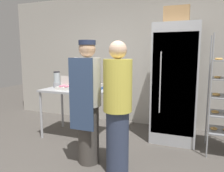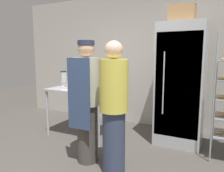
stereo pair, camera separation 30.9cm
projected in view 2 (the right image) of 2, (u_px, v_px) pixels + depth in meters
name	position (u px, v px, depth m)	size (l,w,h in m)	color
back_wall	(150.00, 60.00, 4.53)	(6.40, 0.12, 2.74)	#B7B2A8
refrigerator	(181.00, 84.00, 3.63)	(0.73, 0.76, 1.98)	#ADAFB5
prep_counter	(82.00, 93.00, 3.98)	(1.16, 0.74, 0.87)	#ADAFB5
donut_box	(71.00, 86.00, 3.91)	(0.29, 0.19, 0.23)	silver
blender_pitcher	(64.00, 80.00, 4.19)	(0.14, 0.14, 0.30)	#99999E
binder_stack	(98.00, 86.00, 3.87)	(0.27, 0.22, 0.10)	#2D5193
cardboard_storage_box	(182.00, 14.00, 3.42)	(0.40, 0.33, 0.27)	#A87F51
person_baker	(87.00, 101.00, 2.95)	(0.35, 0.37, 1.67)	#47423D
person_customer	(114.00, 108.00, 2.66)	(0.35, 0.35, 1.65)	#333D56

